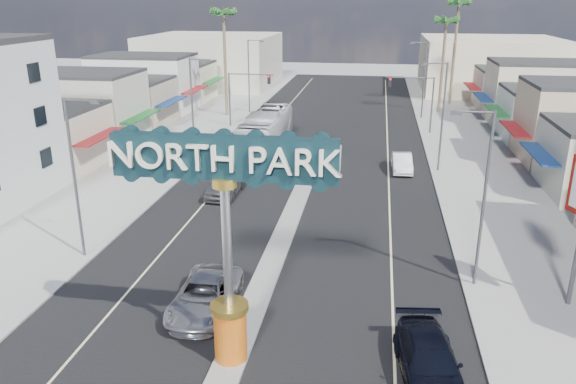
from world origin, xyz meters
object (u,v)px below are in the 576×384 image
(suv_right, at_px, (429,362))
(car_parked_right, at_px, (402,162))
(streetlight_r_far, at_px, (423,76))
(city_bus, at_px, (266,131))
(streetlight_l_far, at_px, (250,72))
(gateway_sign, at_px, (226,225))
(traffic_signal_right, at_px, (415,93))
(streetlight_r_mid, at_px, (441,112))
(suv_left, at_px, (205,295))
(streetlight_r_near, at_px, (481,191))
(palm_left_far, at_px, (224,18))
(streetlight_l_near, at_px, (76,171))
(palm_right_far, at_px, (458,9))
(traffic_signal_left, at_px, (245,89))
(car_parked_left, at_px, (225,183))
(streetlight_l_mid, at_px, (194,104))
(palm_right_mid, at_px, (446,26))

(suv_right, relative_size, car_parked_right, 1.21)
(streetlight_r_far, distance_m, city_bus, 23.49)
(car_parked_right, xyz_separation_m, city_bus, (-12.63, 4.96, 1.09))
(streetlight_l_far, height_order, streetlight_r_far, same)
(gateway_sign, distance_m, city_bus, 33.29)
(streetlight_l_far, distance_m, car_parked_right, 29.02)
(traffic_signal_right, distance_m, city_bus, 17.21)
(streetlight_r_mid, bearing_deg, suv_left, -117.30)
(traffic_signal_right, height_order, streetlight_r_near, streetlight_r_near)
(streetlight_r_mid, height_order, palm_left_far, palm_left_far)
(streetlight_l_near, xyz_separation_m, palm_right_far, (25.43, 52.00, 7.32))
(palm_right_far, xyz_separation_m, car_parked_right, (-7.42, -32.34, -11.64))
(streetlight_l_far, xyz_separation_m, suv_left, (8.26, -46.42, -4.28))
(traffic_signal_left, distance_m, car_parked_left, 23.01)
(traffic_signal_right, relative_size, palm_right_far, 0.43)
(gateway_sign, height_order, streetlight_l_mid, gateway_sign)
(streetlight_l_mid, xyz_separation_m, suv_right, (18.16, -27.93, -4.28))
(traffic_signal_left, distance_m, suv_right, 45.35)
(palm_left_far, xyz_separation_m, car_parked_right, (20.58, -20.34, -10.76))
(traffic_signal_right, height_order, palm_left_far, palm_left_far)
(traffic_signal_right, bearing_deg, palm_right_mid, 72.37)
(palm_left_far, relative_size, car_parked_right, 2.91)
(traffic_signal_right, height_order, streetlight_r_far, streetlight_r_far)
(streetlight_r_near, bearing_deg, palm_left_far, 120.36)
(gateway_sign, bearing_deg, car_parked_right, 74.69)
(streetlight_r_mid, relative_size, city_bus, 0.68)
(gateway_sign, height_order, car_parked_right, gateway_sign)
(gateway_sign, distance_m, streetlight_r_far, 51.10)
(car_parked_right, bearing_deg, car_parked_left, -150.40)
(city_bus, bearing_deg, streetlight_l_near, -102.21)
(gateway_sign, height_order, car_parked_left, gateway_sign)
(palm_left_far, bearing_deg, traffic_signal_left, -57.57)
(suv_left, bearing_deg, streetlight_l_mid, 107.57)
(suv_left, bearing_deg, suv_right, -20.64)
(traffic_signal_left, height_order, streetlight_l_mid, streetlight_l_mid)
(gateway_sign, bearing_deg, city_bus, 98.79)
(traffic_signal_left, bearing_deg, streetlight_l_near, -92.10)
(streetlight_r_far, relative_size, car_parked_right, 2.00)
(streetlight_r_near, height_order, palm_left_far, palm_left_far)
(palm_left_far, bearing_deg, streetlight_r_near, -59.64)
(traffic_signal_left, height_order, streetlight_r_far, streetlight_r_far)
(streetlight_l_mid, bearing_deg, palm_right_far, 51.52)
(streetlight_r_near, relative_size, palm_right_far, 0.64)
(suv_left, distance_m, car_parked_left, 16.30)
(traffic_signal_left, height_order, palm_left_far, palm_left_far)
(streetlight_l_mid, distance_m, streetlight_l_far, 22.00)
(traffic_signal_left, distance_m, streetlight_r_mid, 24.11)
(streetlight_r_far, height_order, palm_left_far, palm_left_far)
(palm_left_far, bearing_deg, city_bus, -62.65)
(streetlight_l_mid, bearing_deg, suv_left, -71.31)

